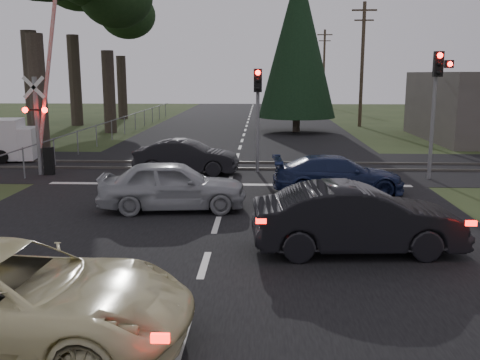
# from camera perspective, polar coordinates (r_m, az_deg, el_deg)

# --- Properties ---
(ground) EXTENTS (120.00, 120.00, 0.00)m
(ground) POSITION_cam_1_polar(r_m,az_deg,el_deg) (11.28, -3.83, -9.06)
(ground) COLOR #2B3A1A
(ground) RESTS_ON ground
(road) EXTENTS (14.00, 100.00, 0.01)m
(road) POSITION_cam_1_polar(r_m,az_deg,el_deg) (20.92, -0.90, 0.51)
(road) COLOR black
(road) RESTS_ON ground
(rail_corridor) EXTENTS (120.00, 8.00, 0.01)m
(rail_corridor) POSITION_cam_1_polar(r_m,az_deg,el_deg) (22.88, -0.62, 1.45)
(rail_corridor) COLOR black
(rail_corridor) RESTS_ON ground
(stop_line) EXTENTS (13.00, 0.35, 0.00)m
(stop_line) POSITION_cam_1_polar(r_m,az_deg,el_deg) (19.15, -1.21, -0.47)
(stop_line) COLOR silver
(stop_line) RESTS_ON ground
(rail_near) EXTENTS (120.00, 0.12, 0.10)m
(rail_near) POSITION_cam_1_polar(r_m,az_deg,el_deg) (22.09, -0.73, 1.21)
(rail_near) COLOR #59544C
(rail_near) RESTS_ON ground
(rail_far) EXTENTS (120.00, 0.12, 0.10)m
(rail_far) POSITION_cam_1_polar(r_m,az_deg,el_deg) (23.66, -0.52, 1.89)
(rail_far) COLOR #59544C
(rail_far) RESTS_ON ground
(crossing_signal) EXTENTS (1.62, 0.38, 6.96)m
(crossing_signal) POSITION_cam_1_polar(r_m,az_deg,el_deg) (22.07, -20.27, 5.76)
(crossing_signal) COLOR slate
(crossing_signal) RESTS_ON ground
(traffic_signal_right) EXTENTS (0.68, 0.48, 4.70)m
(traffic_signal_right) POSITION_cam_1_polar(r_m,az_deg,el_deg) (20.98, 20.29, 8.96)
(traffic_signal_right) COLOR slate
(traffic_signal_right) RESTS_ON ground
(traffic_signal_center) EXTENTS (0.32, 0.48, 4.10)m
(traffic_signal_center) POSITION_cam_1_polar(r_m,az_deg,el_deg) (21.22, 1.90, 8.29)
(traffic_signal_center) COLOR slate
(traffic_signal_center) RESTS_ON ground
(utility_pole_mid) EXTENTS (1.80, 0.26, 9.00)m
(utility_pole_mid) POSITION_cam_1_polar(r_m,az_deg,el_deg) (41.17, 12.91, 12.15)
(utility_pole_mid) COLOR #4C3D2D
(utility_pole_mid) RESTS_ON ground
(utility_pole_far) EXTENTS (1.80, 0.26, 9.00)m
(utility_pole_far) POSITION_cam_1_polar(r_m,az_deg,el_deg) (65.92, 8.94, 11.87)
(utility_pole_far) COLOR #4C3D2D
(utility_pole_far) RESTS_ON ground
(euc_tree_e) EXTENTS (6.00, 6.00, 13.20)m
(euc_tree_e) POSITION_cam_1_polar(r_m,az_deg,el_deg) (48.40, -12.83, 17.67)
(euc_tree_e) COLOR #473D33
(euc_tree_e) RESTS_ON ground
(conifer_tree) EXTENTS (5.20, 5.20, 11.00)m
(conifer_tree) POSITION_cam_1_polar(r_m,az_deg,el_deg) (36.64, 6.20, 14.48)
(conifer_tree) COLOR #473D33
(conifer_tree) RESTS_ON ground
(fence_left) EXTENTS (0.10, 36.00, 1.20)m
(fence_left) POSITION_cam_1_polar(r_m,az_deg,el_deg) (34.43, -12.80, 4.49)
(fence_left) COLOR slate
(fence_left) RESTS_ON ground
(cream_coupe) EXTENTS (5.54, 2.70, 1.52)m
(cream_coupe) POSITION_cam_1_polar(r_m,az_deg,el_deg) (8.52, -23.94, -11.52)
(cream_coupe) COLOR beige
(cream_coupe) RESTS_ON ground
(dark_hatchback) EXTENTS (4.70, 1.93, 1.52)m
(dark_hatchback) POSITION_cam_1_polar(r_m,az_deg,el_deg) (12.12, 12.38, -4.09)
(dark_hatchback) COLOR black
(dark_hatchback) RESTS_ON ground
(silver_car) EXTENTS (4.41, 2.13, 1.45)m
(silver_car) POSITION_cam_1_polar(r_m,az_deg,el_deg) (15.65, -7.20, -0.57)
(silver_car) COLOR #999DA1
(silver_car) RESTS_ON ground
(blue_sedan) EXTENTS (4.36, 1.90, 1.25)m
(blue_sedan) POSITION_cam_1_polar(r_m,az_deg,el_deg) (17.93, 10.40, 0.52)
(blue_sedan) COLOR #172145
(blue_sedan) RESTS_ON ground
(dark_car_far) EXTENTS (4.13, 1.64, 1.34)m
(dark_car_far) POSITION_cam_1_polar(r_m,az_deg,el_deg) (21.24, -5.72, 2.44)
(dark_car_far) COLOR black
(dark_car_far) RESTS_ON ground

